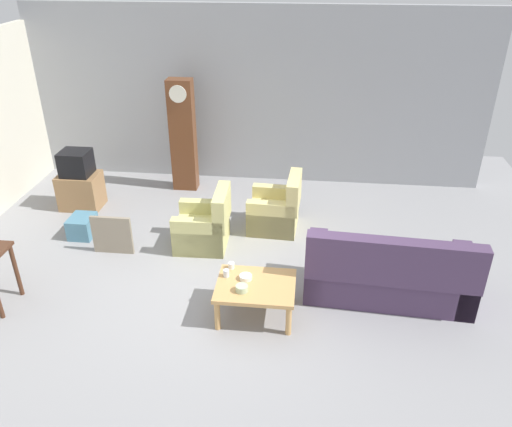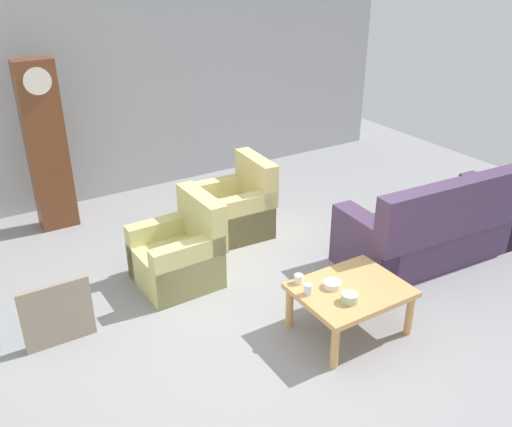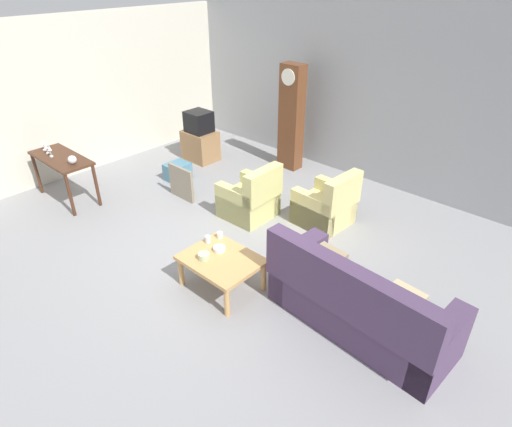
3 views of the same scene
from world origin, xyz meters
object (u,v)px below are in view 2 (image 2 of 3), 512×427
(couch_floral, at_px, (435,229))
(armchair_olive_near, at_px, (180,255))
(coffee_table_wood, at_px, (350,294))
(cup_blue_rimmed, at_px, (308,289))
(armchair_olive_far, at_px, (237,209))
(framed_picture_leaning, at_px, (57,314))
(grandfather_clock, at_px, (46,147))
(bowl_white_stacked, at_px, (332,284))
(bowl_shallow_green, at_px, (350,298))
(cup_white_porcelain, at_px, (299,279))

(couch_floral, xyz_separation_m, armchair_olive_near, (-2.60, 1.02, -0.05))
(coffee_table_wood, bearing_deg, cup_blue_rimmed, 162.15)
(couch_floral, bearing_deg, armchair_olive_far, 133.07)
(cup_blue_rimmed, bearing_deg, framed_picture_leaning, 150.65)
(grandfather_clock, distance_m, bowl_white_stacked, 3.81)
(grandfather_clock, xyz_separation_m, bowl_shallow_green, (1.56, -3.68, -0.54))
(couch_floral, height_order, coffee_table_wood, couch_floral)
(armchair_olive_far, xyz_separation_m, bowl_shallow_green, (-0.24, -2.34, 0.19))
(armchair_olive_far, bearing_deg, couch_floral, -46.93)
(armchair_olive_near, xyz_separation_m, framed_picture_leaning, (-1.31, -0.36, -0.01))
(couch_floral, bearing_deg, cup_white_porcelain, -173.95)
(coffee_table_wood, relative_size, grandfather_clock, 0.47)
(couch_floral, relative_size, armchair_olive_far, 2.34)
(coffee_table_wood, xyz_separation_m, cup_blue_rimmed, (-0.38, 0.12, 0.11))
(cup_white_porcelain, xyz_separation_m, bowl_shallow_green, (0.20, -0.46, -0.00))
(armchair_olive_near, xyz_separation_m, cup_white_porcelain, (0.60, -1.23, 0.19))
(armchair_olive_near, height_order, armchair_olive_far, same)
(armchair_olive_far, height_order, framed_picture_leaning, armchair_olive_far)
(couch_floral, xyz_separation_m, bowl_white_stacked, (-1.78, -0.42, 0.13))
(couch_floral, xyz_separation_m, coffee_table_wood, (-1.65, -0.52, 0.03))
(armchair_olive_far, relative_size, grandfather_clock, 0.45)
(framed_picture_leaning, distance_m, cup_white_porcelain, 2.11)
(cup_white_porcelain, xyz_separation_m, cup_blue_rimmed, (-0.03, -0.18, 0.01))
(armchair_olive_near, bearing_deg, cup_white_porcelain, -64.11)
(framed_picture_leaning, bearing_deg, cup_white_porcelain, -24.52)
(cup_white_porcelain, bearing_deg, bowl_shallow_green, -66.82)
(armchair_olive_near, distance_m, grandfather_clock, 2.24)
(bowl_shallow_green, bearing_deg, grandfather_clock, 112.96)
(couch_floral, relative_size, cup_white_porcelain, 26.46)
(coffee_table_wood, relative_size, framed_picture_leaning, 1.60)
(couch_floral, height_order, framed_picture_leaning, couch_floral)
(grandfather_clock, height_order, bowl_shallow_green, grandfather_clock)
(couch_floral, bearing_deg, coffee_table_wood, -162.57)
(framed_picture_leaning, relative_size, bowl_shallow_green, 4.08)
(grandfather_clock, bearing_deg, cup_white_porcelain, -67.07)
(bowl_shallow_green, bearing_deg, cup_white_porcelain, 113.18)
(framed_picture_leaning, bearing_deg, bowl_white_stacked, -27.04)
(cup_blue_rimmed, bearing_deg, couch_floral, 11.03)
(armchair_olive_near, distance_m, cup_blue_rimmed, 1.54)
(cup_white_porcelain, height_order, bowl_white_stacked, cup_white_porcelain)
(framed_picture_leaning, bearing_deg, coffee_table_wood, -27.56)
(cup_white_porcelain, distance_m, bowl_white_stacked, 0.30)
(couch_floral, xyz_separation_m, bowl_shallow_green, (-1.80, -0.67, 0.14))
(couch_floral, distance_m, bowl_white_stacked, 1.84)
(couch_floral, height_order, bowl_shallow_green, couch_floral)
(armchair_olive_near, xyz_separation_m, coffee_table_wood, (0.95, -1.54, 0.08))
(couch_floral, bearing_deg, armchair_olive_near, 158.49)
(couch_floral, bearing_deg, cup_blue_rimmed, -168.97)
(bowl_shallow_green, bearing_deg, framed_picture_leaning, 147.74)
(grandfather_clock, relative_size, bowl_white_stacked, 13.10)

